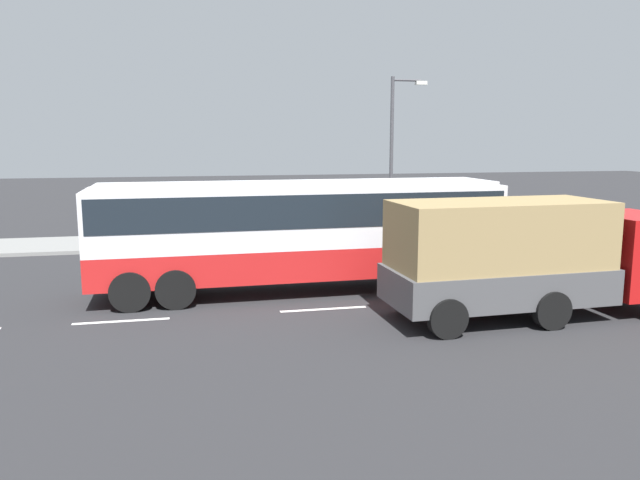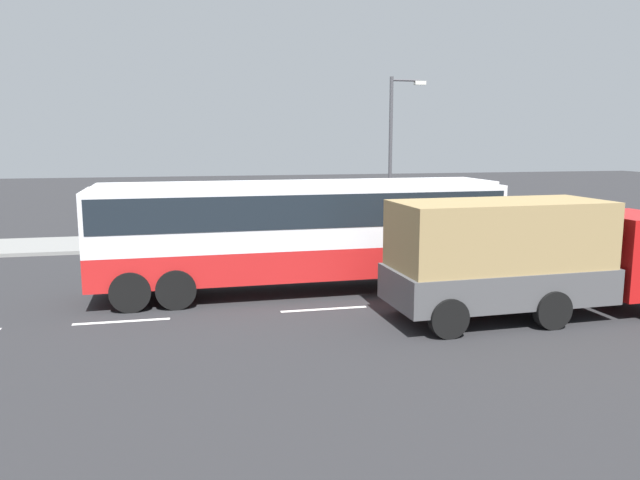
{
  "view_description": "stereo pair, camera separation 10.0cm",
  "coord_description": "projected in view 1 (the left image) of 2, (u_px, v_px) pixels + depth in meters",
  "views": [
    {
      "loc": [
        -2.61,
        -18.54,
        4.62
      ],
      "look_at": [
        1.46,
        0.12,
        1.49
      ],
      "focal_mm": 34.77,
      "sensor_mm": 36.0,
      "label": 1
    },
    {
      "loc": [
        -2.71,
        -18.52,
        4.62
      ],
      "look_at": [
        1.46,
        0.12,
        1.49
      ],
      "focal_mm": 34.77,
      "sensor_mm": 36.0,
      "label": 2
    }
  ],
  "objects": [
    {
      "name": "coach_bus",
      "position": [
        300.0,
        224.0,
        18.67
      ],
      "size": [
        12.33,
        2.88,
        3.34
      ],
      "rotation": [
        0.0,
        0.0,
        0.02
      ],
      "color": "red",
      "rests_on": "ground_plane"
    },
    {
      "name": "pedestrian_near_curb",
      "position": [
        433.0,
        212.0,
        30.08
      ],
      "size": [
        0.32,
        0.32,
        1.63
      ],
      "rotation": [
        0.0,
        0.0,
        4.73
      ],
      "color": "#38334C",
      "rests_on": "sidewalk_curb"
    },
    {
      "name": "street_lamp",
      "position": [
        395.0,
        148.0,
        27.39
      ],
      "size": [
        1.64,
        0.24,
        7.13
      ],
      "color": "#47474C",
      "rests_on": "sidewalk_curb"
    },
    {
      "name": "lane_centreline",
      "position": [
        453.0,
        301.0,
        17.76
      ],
      "size": [
        39.23,
        0.16,
        0.01
      ],
      "color": "white",
      "rests_on": "ground_plane"
    },
    {
      "name": "ground_plane",
      "position": [
        275.0,
        290.0,
        19.17
      ],
      "size": [
        120.0,
        120.0,
        0.0
      ],
      "primitive_type": "plane",
      "color": "#28282B"
    },
    {
      "name": "pedestrian_at_crossing",
      "position": [
        217.0,
        218.0,
        27.42
      ],
      "size": [
        0.32,
        0.32,
        1.7
      ],
      "rotation": [
        0.0,
        0.0,
        1.59
      ],
      "color": "brown",
      "rests_on": "sidewalk_curb"
    },
    {
      "name": "sidewalk_curb",
      "position": [
        245.0,
        239.0,
        28.34
      ],
      "size": [
        80.0,
        4.0,
        0.15
      ],
      "primitive_type": "cube",
      "color": "gray",
      "rests_on": "ground_plane"
    },
    {
      "name": "cargo_truck",
      "position": [
        529.0,
        254.0,
        16.04
      ],
      "size": [
        7.84,
        2.85,
        3.06
      ],
      "rotation": [
        0.0,
        0.0,
        0.04
      ],
      "color": "red",
      "rests_on": "ground_plane"
    }
  ]
}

